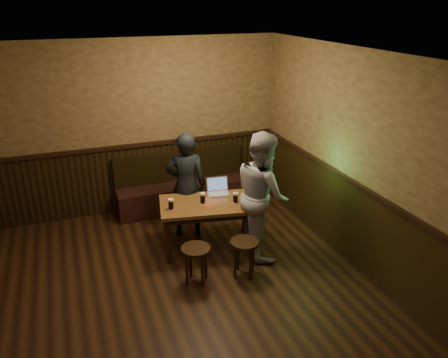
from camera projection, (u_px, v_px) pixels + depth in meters
room at (173, 216)px, 4.63m from camera, size 5.04×6.04×2.84m
bench at (182, 190)px, 7.41m from camera, size 2.20×0.50×0.95m
pub_table at (208, 209)px, 6.09m from camera, size 1.44×0.99×0.72m
stool_left at (196, 255)px, 5.41m from camera, size 0.45×0.45×0.50m
stool_right at (244, 248)px, 5.55m from camera, size 0.43×0.43×0.50m
pint_left at (171, 204)px, 5.84m from camera, size 0.09×0.09×0.15m
pint_mid at (203, 198)px, 6.01m from camera, size 0.10×0.10×0.15m
pint_right at (236, 198)px, 6.03m from camera, size 0.09×0.09×0.15m
laptop at (218, 189)px, 6.33m from camera, size 0.34×0.29×0.22m
menu at (248, 204)px, 6.01m from camera, size 0.24×0.18×0.00m
person_suit at (186, 185)px, 6.37m from camera, size 0.67×0.53×1.61m
person_grey at (262, 194)px, 5.91m from camera, size 0.74×0.91×1.76m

